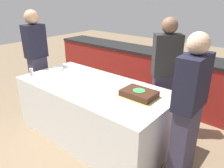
# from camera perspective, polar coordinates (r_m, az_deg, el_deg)

# --- Properties ---
(ground_plane) EXTENTS (14.00, 14.00, 0.00)m
(ground_plane) POSITION_cam_1_polar(r_m,az_deg,el_deg) (3.22, -4.55, -12.96)
(ground_plane) COLOR #7A664C
(back_counter) EXTENTS (4.40, 0.58, 0.92)m
(back_counter) POSITION_cam_1_polar(r_m,az_deg,el_deg) (4.14, 10.60, 2.28)
(back_counter) COLOR maroon
(back_counter) RESTS_ON ground_plane
(dining_table) EXTENTS (2.09, 1.00, 0.77)m
(dining_table) POSITION_cam_1_polar(r_m,az_deg,el_deg) (3.01, -4.78, -7.00)
(dining_table) COLOR silver
(dining_table) RESTS_ON ground_plane
(cake) EXTENTS (0.43, 0.31, 0.08)m
(cake) POSITION_cam_1_polar(r_m,az_deg,el_deg) (2.52, 7.04, -2.50)
(cake) COLOR gold
(cake) RESTS_ON dining_table
(plate_stack) EXTENTS (0.22, 0.22, 0.04)m
(plate_stack) POSITION_cam_1_polar(r_m,az_deg,el_deg) (3.51, -14.45, 3.86)
(plate_stack) COLOR white
(plate_stack) RESTS_ON dining_table
(wine_glass) EXTENTS (0.06, 0.06, 0.19)m
(wine_glass) POSITION_cam_1_polar(r_m,az_deg,el_deg) (3.08, -20.28, 2.75)
(wine_glass) COLOR white
(wine_glass) RESTS_ON dining_table
(side_plate_near_cake) EXTENTS (0.19, 0.19, 0.00)m
(side_plate_near_cake) POSITION_cam_1_polar(r_m,az_deg,el_deg) (2.75, 10.74, -1.33)
(side_plate_near_cake) COLOR white
(side_plate_near_cake) RESTS_ON dining_table
(person_cutting_cake) EXTENTS (0.39, 0.38, 1.61)m
(person_cutting_cake) POSITION_cam_1_polar(r_m,az_deg,el_deg) (3.02, 13.63, 2.02)
(person_cutting_cake) COLOR #383347
(person_cutting_cake) RESTS_ON ground_plane
(person_seated_left) EXTENTS (0.22, 0.32, 1.65)m
(person_seated_left) POSITION_cam_1_polar(r_m,az_deg,el_deg) (3.77, -18.98, 6.09)
(person_seated_left) COLOR #383347
(person_seated_left) RESTS_ON ground_plane
(person_seated_right) EXTENTS (0.20, 0.41, 1.58)m
(person_seated_right) POSITION_cam_1_polar(r_m,az_deg,el_deg) (2.21, 19.20, -7.31)
(person_seated_right) COLOR #383347
(person_seated_right) RESTS_ON ground_plane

